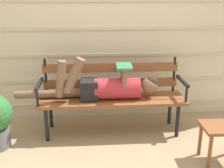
# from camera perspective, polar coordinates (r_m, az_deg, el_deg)

# --- Properties ---
(ground_plane) EXTENTS (12.00, 12.00, 0.00)m
(ground_plane) POSITION_cam_1_polar(r_m,az_deg,el_deg) (3.41, 0.15, -10.59)
(ground_plane) COLOR tan
(house_siding) EXTENTS (4.53, 0.08, 2.39)m
(house_siding) POSITION_cam_1_polar(r_m,az_deg,el_deg) (3.67, -0.57, 11.24)
(house_siding) COLOR beige
(house_siding) RESTS_ON ground
(park_bench) EXTENTS (1.73, 0.46, 0.88)m
(park_bench) POSITION_cam_1_polar(r_m,az_deg,el_deg) (3.39, -0.08, -1.76)
(park_bench) COLOR brown
(park_bench) RESTS_ON ground
(reclining_person) EXTENTS (1.68, 0.25, 0.52)m
(reclining_person) POSITION_cam_1_polar(r_m,az_deg,el_deg) (3.29, -1.34, -0.52)
(reclining_person) COLOR #B72D38
(footstool) EXTENTS (0.43, 0.32, 0.40)m
(footstool) POSITION_cam_1_polar(r_m,az_deg,el_deg) (3.03, 21.56, -9.17)
(footstool) COLOR brown
(footstool) RESTS_ON ground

